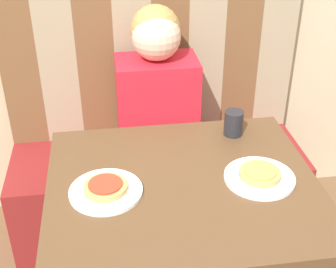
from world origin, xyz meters
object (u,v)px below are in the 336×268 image
(plate_right, at_px, (259,178))
(pizza_right, at_px, (260,173))
(person, at_px, (157,86))
(drinking_cup, at_px, (234,123))
(pizza_left, at_px, (105,187))
(plate_left, at_px, (106,191))

(plate_right, relative_size, pizza_right, 1.70)
(plate_right, xyz_separation_m, pizza_right, (-0.00, 0.00, 0.02))
(person, distance_m, drinking_cup, 0.45)
(plate_right, xyz_separation_m, drinking_cup, (-0.01, 0.28, 0.04))
(pizza_right, bearing_deg, pizza_left, 180.00)
(pizza_left, height_order, drinking_cup, drinking_cup)
(plate_left, height_order, pizza_left, pizza_left)
(plate_right, bearing_deg, drinking_cup, 92.03)
(pizza_left, bearing_deg, plate_left, 180.00)
(plate_right, distance_m, pizza_left, 0.47)
(plate_left, height_order, drinking_cup, drinking_cup)
(person, xyz_separation_m, plate_left, (-0.23, -0.66, -0.02))
(pizza_left, distance_m, drinking_cup, 0.54)
(plate_left, distance_m, pizza_left, 0.02)
(drinking_cup, bearing_deg, pizza_right, -87.97)
(person, xyz_separation_m, pizza_right, (0.23, -0.66, -0.00))
(plate_left, xyz_separation_m, plate_right, (0.47, 0.00, 0.00))
(person, bearing_deg, pizza_left, -109.46)
(pizza_left, height_order, pizza_right, same)
(plate_left, distance_m, drinking_cup, 0.54)
(plate_right, bearing_deg, pizza_right, 180.00)
(person, relative_size, pizza_left, 5.20)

